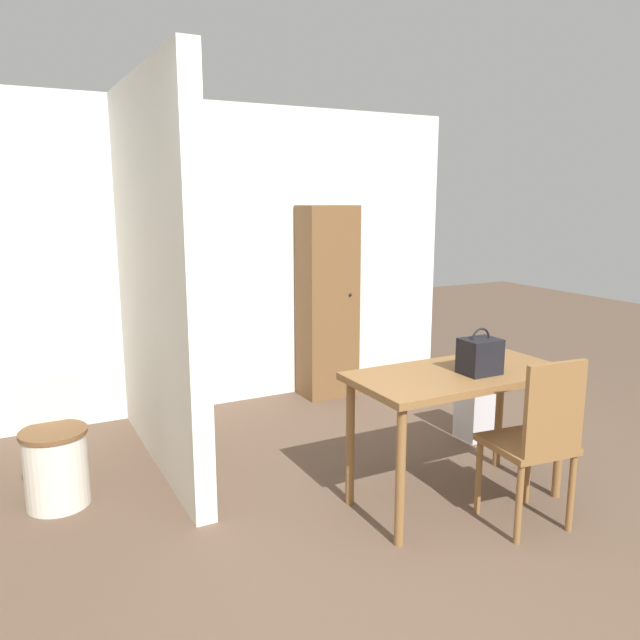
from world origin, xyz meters
The scene contains 8 objects.
wall_back centered at (0.00, 3.29, 1.25)m, with size 4.85×0.12×2.50m.
partition_wall centered at (-0.54, 2.27, 1.25)m, with size 0.12×1.91×2.50m.
dining_table centered at (0.83, 0.92, 0.69)m, with size 1.25×0.62×0.78m.
wooden_chair centered at (0.99, 0.48, 0.51)m, with size 0.44×0.44×0.95m.
toilet centered at (-1.23, 2.00, 0.31)m, with size 0.37×0.52×0.72m.
handbag centered at (0.90, 0.84, 0.89)m, with size 0.21×0.17×0.26m.
wooden_cabinet centered at (1.12, 3.04, 0.84)m, with size 0.47×0.36×1.68m.
space_heater centered at (1.62, 1.61, 0.24)m, with size 0.28×0.22×0.47m.
Camera 1 is at (-1.44, -1.72, 1.76)m, focal length 35.00 mm.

